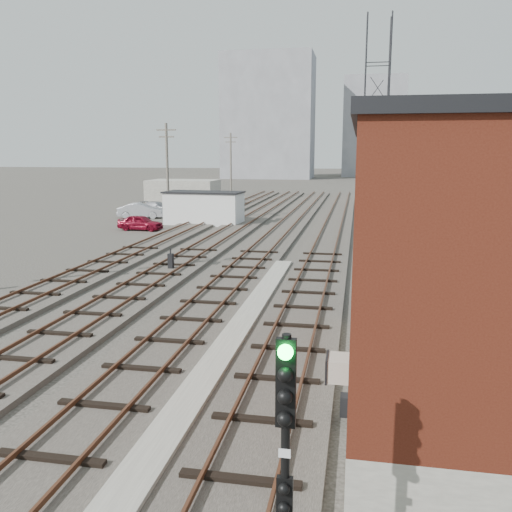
% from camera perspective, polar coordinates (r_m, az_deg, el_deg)
% --- Properties ---
extents(ground, '(320.00, 320.00, 0.00)m').
position_cam_1_polar(ground, '(62.71, 6.46, 4.90)').
color(ground, '#282621').
rests_on(ground, ground).
extents(track_right, '(3.20, 90.00, 0.39)m').
position_cam_1_polar(track_right, '(41.74, 7.72, 2.04)').
color(track_right, '#332D28').
rests_on(track_right, ground).
extents(track_mid_right, '(3.20, 90.00, 0.39)m').
position_cam_1_polar(track_mid_right, '(42.13, 2.28, 2.21)').
color(track_mid_right, '#332D28').
rests_on(track_mid_right, ground).
extents(track_mid_left, '(3.20, 90.00, 0.39)m').
position_cam_1_polar(track_mid_left, '(42.89, -3.02, 2.36)').
color(track_mid_left, '#332D28').
rests_on(track_mid_left, ground).
extents(track_left, '(3.20, 90.00, 0.39)m').
position_cam_1_polar(track_left, '(43.99, -8.09, 2.48)').
color(track_left, '#332D28').
rests_on(track_left, ground).
extents(platform_curb, '(0.90, 28.00, 0.26)m').
position_cam_1_polar(platform_curb, '(17.86, -3.20, -9.84)').
color(platform_curb, gray).
rests_on(platform_curb, ground).
extents(brick_building, '(6.54, 12.20, 7.22)m').
position_cam_1_polar(brick_building, '(14.78, 21.97, -0.88)').
color(brick_building, gray).
rests_on(brick_building, ground).
extents(lattice_tower, '(1.60, 1.60, 15.00)m').
position_cam_1_polar(lattice_tower, '(37.24, 12.40, 12.25)').
color(lattice_tower, black).
rests_on(lattice_tower, ground).
extents(utility_pole_left_b, '(1.80, 0.24, 9.00)m').
position_cam_1_polar(utility_pole_left_b, '(50.22, -9.31, 8.85)').
color(utility_pole_left_b, '#595147').
rests_on(utility_pole_left_b, ground).
extents(utility_pole_left_c, '(1.80, 0.24, 9.00)m').
position_cam_1_polar(utility_pole_left_c, '(74.21, -2.67, 9.58)').
color(utility_pole_left_c, '#595147').
rests_on(utility_pole_left_c, ground).
extents(utility_pole_right_a, '(1.80, 0.24, 9.00)m').
position_cam_1_polar(utility_pole_right_a, '(30.32, 14.45, 7.42)').
color(utility_pole_right_a, '#595147').
rests_on(utility_pole_right_a, ground).
extents(utility_pole_right_b, '(1.80, 0.24, 9.00)m').
position_cam_1_polar(utility_pole_right_b, '(60.26, 12.67, 9.04)').
color(utility_pole_right_b, '#595147').
rests_on(utility_pole_right_b, ground).
extents(apartment_left, '(22.00, 14.00, 30.00)m').
position_cam_1_polar(apartment_left, '(139.31, 1.36, 14.38)').
color(apartment_left, gray).
rests_on(apartment_left, ground).
extents(apartment_right, '(16.00, 12.00, 26.00)m').
position_cam_1_polar(apartment_right, '(152.39, 12.27, 13.09)').
color(apartment_right, gray).
rests_on(apartment_right, ground).
extents(shed_left, '(8.00, 5.00, 3.20)m').
position_cam_1_polar(shed_left, '(65.69, -7.65, 6.54)').
color(shed_left, gray).
rests_on(shed_left, ground).
extents(shed_right, '(6.00, 6.00, 4.00)m').
position_cam_1_polar(shed_right, '(72.48, 14.26, 7.02)').
color(shed_right, gray).
rests_on(shed_right, ground).
extents(signal_mast, '(0.40, 0.41, 4.12)m').
position_cam_1_polar(signal_mast, '(7.79, 3.07, -20.11)').
color(signal_mast, gray).
rests_on(signal_mast, ground).
extents(switch_stand, '(0.29, 0.29, 1.19)m').
position_cam_1_polar(switch_stand, '(29.96, -8.96, -0.58)').
color(switch_stand, black).
rests_on(switch_stand, ground).
extents(site_trailer, '(7.29, 3.63, 2.97)m').
position_cam_1_polar(site_trailer, '(49.46, -5.51, 5.08)').
color(site_trailer, silver).
rests_on(site_trailer, ground).
extents(car_red, '(3.87, 1.72, 1.29)m').
position_cam_1_polar(car_red, '(46.47, -12.07, 3.46)').
color(car_red, maroon).
rests_on(car_red, ground).
extents(car_silver, '(4.73, 2.50, 1.48)m').
position_cam_1_polar(car_silver, '(55.05, -12.02, 4.68)').
color(car_silver, '#A8AAB0').
rests_on(car_silver, ground).
extents(car_grey, '(4.30, 2.69, 1.16)m').
position_cam_1_polar(car_grey, '(60.18, -10.36, 5.10)').
color(car_grey, gray).
rests_on(car_grey, ground).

